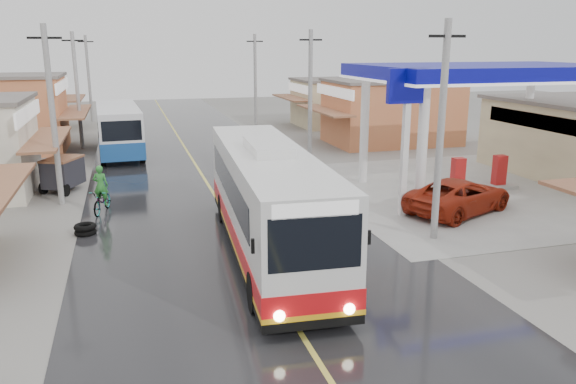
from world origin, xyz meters
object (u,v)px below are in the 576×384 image
(second_bus, at_px, (119,129))
(tricycle_near, at_px, (63,172))
(tyre_stack, at_px, (85,229))
(jeepney, at_px, (459,196))
(cyclist, at_px, (102,197))
(coach_bus, at_px, (268,201))

(second_bus, height_order, tricycle_near, second_bus)
(tricycle_near, height_order, tyre_stack, tricycle_near)
(jeepney, bearing_deg, second_bus, 14.08)
(second_bus, bearing_deg, cyclist, -95.71)
(tyre_stack, bearing_deg, coach_bus, -31.16)
(cyclist, bearing_deg, second_bus, 103.69)
(second_bus, xyz_separation_m, cyclist, (-0.72, -13.86, -1.02))
(second_bus, height_order, cyclist, second_bus)
(coach_bus, height_order, second_bus, coach_bus)
(coach_bus, relative_size, tricycle_near, 4.89)
(coach_bus, xyz_separation_m, second_bus, (-5.03, 20.55, -0.18))
(cyclist, bearing_deg, coach_bus, -32.66)
(jeepney, bearing_deg, tyre_stack, 60.90)
(tricycle_near, relative_size, tyre_stack, 3.11)
(coach_bus, distance_m, tyre_stack, 7.57)
(coach_bus, height_order, cyclist, coach_bus)
(second_bus, bearing_deg, jeepney, -54.52)
(jeepney, distance_m, tyre_stack, 15.59)
(tricycle_near, bearing_deg, second_bus, 98.67)
(coach_bus, height_order, jeepney, coach_bus)
(coach_bus, height_order, tricycle_near, coach_bus)
(cyclist, bearing_deg, jeepney, 0.89)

